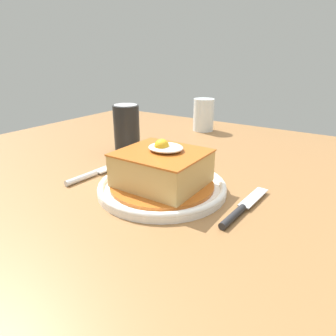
{
  "coord_description": "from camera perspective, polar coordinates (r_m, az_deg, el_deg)",
  "views": [
    {
      "loc": [
        0.32,
        -0.55,
        0.99
      ],
      "look_at": [
        0.03,
        -0.11,
        0.78
      ],
      "focal_mm": 32.08,
      "sensor_mm": 36.0,
      "label": 1
    }
  ],
  "objects": [
    {
      "name": "dining_table",
      "position": [
        0.72,
        2.77,
        -7.31
      ],
      "size": [
        1.28,
        1.0,
        0.74
      ],
      "color": "olive",
      "rests_on": "ground_plane"
    },
    {
      "name": "soda_can",
      "position": [
        0.78,
        -7.85,
        7.35
      ],
      "size": [
        0.07,
        0.07,
        0.12
      ],
      "color": "black",
      "rests_on": "dining_table"
    },
    {
      "name": "main_plate",
      "position": [
        0.57,
        -1.12,
        -3.52
      ],
      "size": [
        0.24,
        0.24,
        0.02
      ],
      "color": "white",
      "rests_on": "dining_table"
    },
    {
      "name": "sandwich_meal",
      "position": [
        0.55,
        -1.12,
        -0.26
      ],
      "size": [
        0.2,
        0.2,
        0.09
      ],
      "color": "#B75B1E",
      "rests_on": "main_plate"
    },
    {
      "name": "drinking_glass",
      "position": [
        1.02,
        6.75,
        9.6
      ],
      "size": [
        0.07,
        0.07,
        0.1
      ],
      "color": "#3F2314",
      "rests_on": "dining_table"
    },
    {
      "name": "fork",
      "position": [
        0.65,
        -14.66,
        -1.27
      ],
      "size": [
        0.03,
        0.14,
        0.01
      ],
      "color": "silver",
      "rests_on": "dining_table"
    },
    {
      "name": "knife",
      "position": [
        0.5,
        13.41,
        -7.86
      ],
      "size": [
        0.03,
        0.17,
        0.01
      ],
      "color": "#262628",
      "rests_on": "dining_table"
    }
  ]
}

